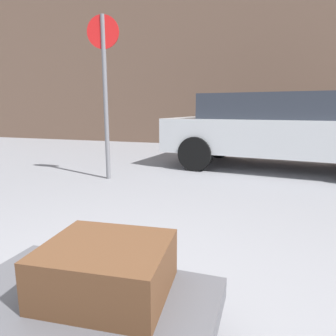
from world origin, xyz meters
TOP-DOWN VIEW (x-y plane):
  - luggage_cart at (0.00, 0.00)m, footprint 1.15×0.71m
  - suitcase_brown_front_left at (0.08, 0.08)m, footprint 0.58×0.51m
  - parked_car at (0.92, 5.16)m, footprint 4.48×2.30m
  - no_parking_sign at (-1.75, 3.36)m, footprint 0.49×0.13m

SIDE VIEW (x-z plane):
  - luggage_cart at x=0.00m, z-range 0.10..0.44m
  - suitcase_brown_front_left at x=0.08m, z-range 0.34..0.57m
  - parked_car at x=0.92m, z-range 0.05..1.47m
  - no_parking_sign at x=-1.75m, z-range 0.29..2.84m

